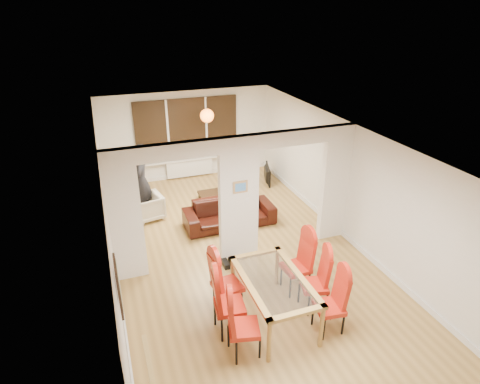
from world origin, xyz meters
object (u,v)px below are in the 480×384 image
dining_chair_rc (296,264)px  coffee_table (217,195)px  dining_chair_rb (314,282)px  person (141,181)px  dining_table (274,299)px  dining_chair_ra (330,303)px  armchair (148,207)px  television (265,174)px  dining_chair_lc (227,282)px  bottle (219,187)px  bowl (223,188)px  dining_chair_lb (230,302)px  dining_chair_la (244,324)px  sofa (229,213)px

dining_chair_rc → coffee_table: size_ratio=1.18×
coffee_table → dining_chair_rc: bearing=-86.5°
dining_chair_rb → person: 4.98m
dining_table → dining_chair_ra: 0.91m
dining_chair_ra → armchair: 5.25m
dining_chair_ra → television: size_ratio=1.21×
dining_chair_lc → television: size_ratio=1.29×
dining_chair_ra → bottle: (-0.23, 5.17, -0.18)m
dining_chair_ra → television: bearing=84.0°
dining_table → bowl: dining_table is taller
dining_chair_lc → bottle: (1.13, 4.15, -0.21)m
dining_chair_rb → bottle: 4.62m
television → coffee_table: size_ratio=0.92×
dining_chair_lb → dining_chair_rb: size_ratio=1.07×
dining_chair_lb → dining_chair_rc: 1.56m
dining_table → television: bearing=68.3°
bottle → dining_chair_rc: bearing=-87.3°
dining_chair_rc → armchair: 4.27m
dining_table → dining_chair_la: (-0.71, -0.52, 0.16)m
dining_chair_lc → sofa: dining_chair_lc is taller
dining_chair_rb → television: 5.45m
television → bottle: bearing=128.8°
person → dining_chair_lc: bearing=25.7°
dining_chair_rb → coffee_table: bearing=108.1°
dining_chair_ra → coffee_table: bearing=100.5°
sofa → person: 2.27m
television → sofa: bearing=155.2°
dining_chair_rb → television: (1.35, 5.27, -0.29)m
dining_chair_rb → coffee_table: 4.68m
sofa → person: person is taller
bottle → bowl: bottle is taller
dining_chair_lc → coffee_table: bearing=67.6°
armchair → dining_chair_lc: bearing=0.9°
coffee_table → dining_table: bearing=-95.3°
coffee_table → television: bearing=20.2°
coffee_table → bottle: (0.06, -0.05, 0.25)m
dining_chair_ra → person: 5.46m
dining_chair_lb → dining_table: bearing=8.9°
dining_chair_ra → bowl: 5.33m
dining_chair_ra → bottle: 5.17m
dining_chair_lb → television: 6.04m
sofa → coffee_table: bearing=85.6°
coffee_table → bottle: bearing=-38.6°
dining_chair_ra → dining_chair_rb: dining_chair_rb is taller
sofa → television: bearing=48.6°
dining_chair_rc → dining_chair_ra: bearing=-93.2°
bowl → television: bearing=18.9°
dining_chair_la → armchair: bearing=112.9°
sofa → person: bearing=148.1°
dining_chair_la → person: person is taller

